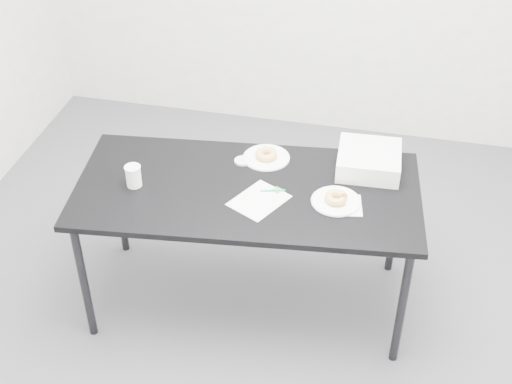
% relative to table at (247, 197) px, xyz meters
% --- Properties ---
extents(floor, '(4.00, 4.00, 0.00)m').
position_rel_table_xyz_m(floor, '(0.07, -0.07, -0.73)').
color(floor, '#535359').
rests_on(floor, ground).
extents(table, '(1.80, 0.99, 0.79)m').
position_rel_table_xyz_m(table, '(0.00, 0.00, 0.00)').
color(table, black).
rests_on(table, floor).
extents(scorecard, '(0.31, 0.33, 0.00)m').
position_rel_table_xyz_m(scorecard, '(0.08, -0.09, 0.06)').
color(scorecard, white).
rests_on(scorecard, table).
extents(logo_patch, '(0.06, 0.06, 0.00)m').
position_rel_table_xyz_m(logo_patch, '(0.15, 0.01, 0.06)').
color(logo_patch, green).
rests_on(logo_patch, scorecard).
extents(pen, '(0.12, 0.04, 0.01)m').
position_rel_table_xyz_m(pen, '(0.13, -0.00, 0.07)').
color(pen, '#0B816D').
rests_on(pen, scorecard).
extents(napkin, '(0.19, 0.19, 0.00)m').
position_rel_table_xyz_m(napkin, '(0.49, -0.03, 0.06)').
color(napkin, white).
rests_on(napkin, table).
extents(plate_near, '(0.24, 0.24, 0.01)m').
position_rel_table_xyz_m(plate_near, '(0.45, -0.02, 0.07)').
color(plate_near, white).
rests_on(plate_near, napkin).
extents(donut_near, '(0.12, 0.12, 0.04)m').
position_rel_table_xyz_m(donut_near, '(0.45, -0.02, 0.09)').
color(donut_near, '#CC8A40').
rests_on(donut_near, plate_near).
extents(plate_far, '(0.25, 0.25, 0.01)m').
position_rel_table_xyz_m(plate_far, '(0.04, 0.28, 0.06)').
color(plate_far, white).
rests_on(plate_far, table).
extents(donut_far, '(0.15, 0.15, 0.04)m').
position_rel_table_xyz_m(donut_far, '(0.04, 0.28, 0.09)').
color(donut_far, '#CC8A40').
rests_on(donut_far, plate_far).
extents(coffee_cup, '(0.08, 0.08, 0.11)m').
position_rel_table_xyz_m(coffee_cup, '(-0.56, -0.10, 0.12)').
color(coffee_cup, white).
rests_on(coffee_cup, table).
extents(cup_lid, '(0.09, 0.09, 0.01)m').
position_rel_table_xyz_m(cup_lid, '(-0.08, 0.22, 0.07)').
color(cup_lid, silver).
rests_on(cup_lid, table).
extents(bakery_box, '(0.33, 0.33, 0.11)m').
position_rel_table_xyz_m(bakery_box, '(0.57, 0.30, 0.11)').
color(bakery_box, white).
rests_on(bakery_box, table).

